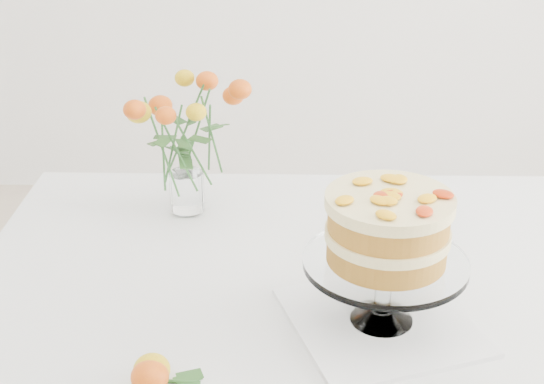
# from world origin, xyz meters

# --- Properties ---
(table) EXTENTS (1.43, 0.93, 0.76)m
(table) POSITION_xyz_m (0.00, 0.00, 0.67)
(table) COLOR tan
(table) RESTS_ON ground
(napkin) EXTENTS (0.36, 0.36, 0.01)m
(napkin) POSITION_xyz_m (0.03, -0.14, 0.76)
(napkin) COLOR white
(napkin) RESTS_ON table
(cake_stand) EXTENTS (0.26, 0.26, 0.24)m
(cake_stand) POSITION_xyz_m (0.03, -0.14, 0.92)
(cake_stand) COLOR white
(cake_stand) RESTS_ON napkin
(rose_vase) EXTENTS (0.31, 0.31, 0.37)m
(rose_vase) POSITION_xyz_m (-0.34, 0.26, 0.97)
(rose_vase) COLOR white
(rose_vase) RESTS_ON table
(loose_rose_near) EXTENTS (0.10, 0.06, 0.05)m
(loose_rose_near) POSITION_xyz_m (-0.32, -0.30, 0.78)
(loose_rose_near) COLOR yellow
(loose_rose_near) RESTS_ON table
(loose_rose_far) EXTENTS (0.10, 0.06, 0.05)m
(loose_rose_far) POSITION_xyz_m (-0.32, -0.32, 0.78)
(loose_rose_far) COLOR #E45F0B
(loose_rose_far) RESTS_ON table
(stray_petal_a) EXTENTS (0.03, 0.02, 0.00)m
(stray_petal_a) POSITION_xyz_m (-0.12, -0.10, 0.76)
(stray_petal_a) COLOR #FFAE10
(stray_petal_a) RESTS_ON table
(stray_petal_b) EXTENTS (0.03, 0.02, 0.00)m
(stray_petal_b) POSITION_xyz_m (-0.02, -0.14, 0.76)
(stray_petal_b) COLOR #FFAE10
(stray_petal_b) RESTS_ON table
(stray_petal_c) EXTENTS (0.03, 0.02, 0.00)m
(stray_petal_c) POSITION_xyz_m (0.02, -0.18, 0.76)
(stray_petal_c) COLOR #FFAE10
(stray_petal_c) RESTS_ON table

